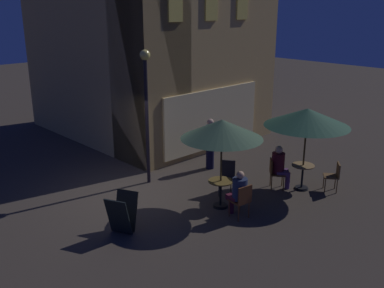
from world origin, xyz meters
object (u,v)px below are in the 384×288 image
Objects in this scene: cafe_chair_1 at (334,174)px; patron_seated_1 at (238,191)px; patron_standing_2 at (210,143)px; cafe_chair_2 at (242,199)px; cafe_table_1 at (221,189)px; cafe_table_0 at (303,173)px; patio_umbrella_1 at (222,129)px; patio_umbrella_0 at (307,118)px; street_lamp_near_corner at (146,96)px; patron_seated_0 at (280,165)px; cafe_chair_0 at (274,171)px; cafe_chair_3 at (227,175)px; menu_sandwich_board at (122,214)px.

patron_seated_1 reaches higher than cafe_chair_1.
cafe_chair_1 is at bearing -57.55° from patron_standing_2.
patron_standing_2 reaches higher than cafe_chair_2.
cafe_table_1 is 0.72m from patron_seated_1.
patio_umbrella_1 is at bearing 161.90° from cafe_table_0.
patron_standing_2 is at bearing -25.20° from cafe_chair_2.
patio_umbrella_0 is at bearing 0.00° from cafe_chair_1.
street_lamp_near_corner reaches higher than patron_standing_2.
patron_seated_0 is 0.78× the size of patron_standing_2.
patron_seated_1 is at bearing -120.13° from cafe_chair_0.
patron_standing_2 reaches higher than cafe_chair_3.
patio_umbrella_1 reaches higher than cafe_chair_1.
patron_standing_2 is (-1.24, 3.68, 0.34)m from cafe_chair_1.
patron_seated_0 is (1.36, -0.79, 0.16)m from cafe_chair_3.
cafe_chair_1 is 0.68× the size of patron_seated_1.
menu_sandwich_board is at bearing 31.94° from cafe_chair_1.
patron_seated_1 is (-0.10, -0.68, 0.20)m from cafe_table_1.
menu_sandwich_board is at bearing -142.80° from cafe_chair_0.
patron_seated_0 is at bearing -69.99° from patron_standing_2.
patio_umbrella_1 is at bearing 0.00° from cafe_table_1.
cafe_chair_0 is at bearing -66.70° from cafe_chair_2.
patio_umbrella_1 reaches higher than cafe_table_0.
cafe_table_0 is (2.87, -3.44, -2.11)m from street_lamp_near_corner.
patio_umbrella_0 is 2.47× the size of cafe_chair_3.
patron_seated_0 is at bearing 118.81° from cafe_chair_3.
patron_seated_0 is 1.04× the size of patron_seated_1.
cafe_table_1 is at bearing 0.00° from cafe_chair_3.
cafe_chair_3 is (-1.80, 1.28, -1.56)m from patio_umbrella_0.
street_lamp_near_corner is at bearing -178.04° from patron_standing_2.
cafe_chair_3 is 0.58× the size of patron_standing_2.
patio_umbrella_1 is at bearing -0.00° from cafe_chair_2.
cafe_chair_2 is at bearing -116.65° from cafe_chair_0.
cafe_table_1 is 0.58× the size of patron_seated_0.
cafe_chair_3 is at bearing -26.16° from cafe_chair_2.
patron_standing_2 is at bearing 103.43° from patio_umbrella_0.
cafe_chair_0 is (2.34, -2.85, -2.09)m from street_lamp_near_corner.
menu_sandwich_board is 0.39× the size of patio_umbrella_1.
patio_umbrella_0 is 1.00× the size of patio_umbrella_1.
menu_sandwich_board is at bearing 164.04° from patio_umbrella_0.
patron_standing_2 is at bearing 49.64° from patio_umbrella_1.
cafe_chair_1 is at bearing -26.42° from patio_umbrella_1.
patio_umbrella_1 is 1.78m from cafe_chair_2.
patron_seated_0 reaches higher than menu_sandwich_board.
patron_seated_1 reaches higher than cafe_chair_2.
cafe_chair_3 reaches higher than cafe_chair_0.
cafe_chair_1 is 0.51× the size of patron_standing_2.
patron_seated_0 is at bearing 2.06° from cafe_chair_1.
cafe_chair_1 is at bearing -2.72° from patron_seated_0.
patio_umbrella_1 reaches higher than cafe_chair_3.
street_lamp_near_corner is at bearing 2.20° from cafe_chair_1.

